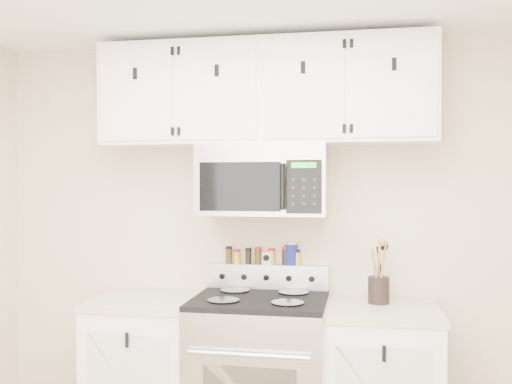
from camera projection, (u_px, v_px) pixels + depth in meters
back_wall at (269, 240)px, 3.60m from camera, size 3.50×0.01×2.50m
range at (260, 377)px, 3.30m from camera, size 0.76×0.65×1.10m
base_cabinet_left at (148, 373)px, 3.45m from camera, size 0.64×0.62×0.92m
microwave at (264, 180)px, 3.40m from camera, size 0.76×0.44×0.42m
upper_cabinets at (264, 93)px, 3.42m from camera, size 2.00×0.35×0.62m
utensil_crock at (379, 288)px, 3.27m from camera, size 0.12×0.12×0.35m
kitchen_timer at (267, 258)px, 3.57m from camera, size 0.08×0.08×0.08m
salt_canister at (291, 254)px, 3.54m from camera, size 0.08×0.08×0.14m
spice_jar_0 at (229, 255)px, 3.61m from camera, size 0.04×0.04×0.11m
spice_jar_1 at (237, 256)px, 3.60m from camera, size 0.04×0.04×0.09m
spice_jar_2 at (248, 256)px, 3.59m from camera, size 0.04×0.04×0.10m
spice_jar_3 at (258, 256)px, 3.58m from camera, size 0.04×0.04×0.11m
spice_jar_4 at (272, 256)px, 3.56m from camera, size 0.04×0.04×0.10m
spice_jar_5 at (285, 256)px, 3.55m from camera, size 0.05×0.05×0.11m
spice_jar_6 at (288, 256)px, 3.54m from camera, size 0.04×0.04×0.10m
spice_jar_7 at (297, 257)px, 3.53m from camera, size 0.04×0.04×0.10m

